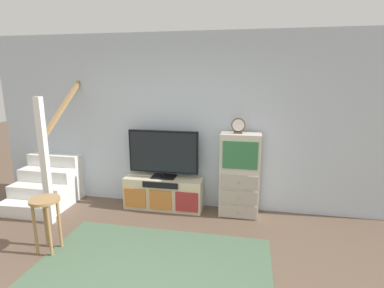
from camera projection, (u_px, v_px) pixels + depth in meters
back_wall at (186, 122)px, 4.74m from camera, size 6.40×0.12×2.70m
area_rug at (149, 272)px, 3.26m from camera, size 2.60×1.80×0.01m
media_console at (164, 193)px, 4.79m from camera, size 1.23×0.38×0.51m
television at (163, 153)px, 4.67m from camera, size 1.09×0.22×0.75m
side_cabinet at (240, 175)px, 4.49m from camera, size 0.58×0.38×1.26m
desk_clock at (238, 126)px, 4.32m from camera, size 0.20×0.08×0.22m
staircase at (54, 178)px, 5.14m from camera, size 1.00×1.36×2.20m
bar_stool_near at (46, 212)px, 3.55m from camera, size 0.34×0.34×0.67m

